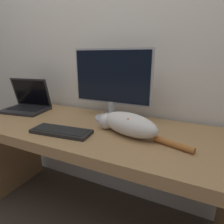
% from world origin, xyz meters
% --- Properties ---
extents(wall_back, '(6.40, 0.06, 2.60)m').
position_xyz_m(wall_back, '(0.00, 0.72, 1.30)').
color(wall_back, silver).
rests_on(wall_back, ground_plane).
extents(desk, '(1.72, 0.66, 0.74)m').
position_xyz_m(desk, '(0.00, 0.33, 0.60)').
color(desk, '#A37A4C').
rests_on(desk, ground_plane).
extents(monitor, '(0.54, 0.23, 0.47)m').
position_xyz_m(monitor, '(0.07, 0.50, 0.99)').
color(monitor, '#B2B2B7').
rests_on(monitor, desk).
extents(laptop, '(0.37, 0.29, 0.25)m').
position_xyz_m(laptop, '(-0.64, 0.41, 0.79)').
color(laptop, '#232326').
rests_on(laptop, desk).
extents(external_keyboard, '(0.36, 0.16, 0.02)m').
position_xyz_m(external_keyboard, '(-0.09, 0.16, 0.75)').
color(external_keyboard, black).
rests_on(external_keyboard, desk).
extents(cat, '(0.55, 0.25, 0.13)m').
position_xyz_m(cat, '(0.26, 0.31, 0.80)').
color(cat, silver).
rests_on(cat, desk).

